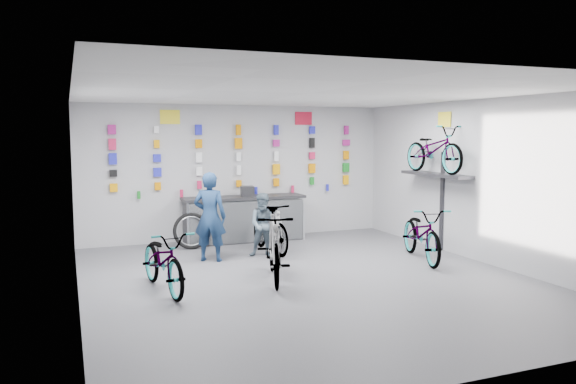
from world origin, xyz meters
name	(u,v)px	position (x,y,z in m)	size (l,w,h in m)	color
floor	(309,280)	(0.00, 0.00, 0.00)	(8.00, 8.00, 0.00)	#4D4D52
ceiling	(309,93)	(0.00, 0.00, 3.00)	(8.00, 8.00, 0.00)	white
wall_back	(238,172)	(0.00, 4.00, 1.50)	(7.00, 7.00, 0.00)	silver
wall_front	(480,227)	(0.00, -4.00, 1.50)	(7.00, 7.00, 0.00)	silver
wall_left	(75,197)	(-3.50, 0.00, 1.50)	(8.00, 8.00, 0.00)	silver
wall_right	(485,181)	(3.50, 0.00, 1.50)	(8.00, 8.00, 0.00)	silver
counter	(244,219)	(0.00, 3.54, 0.49)	(2.70, 0.66, 1.00)	black
merch_wall	(238,159)	(-0.01, 3.93, 1.81)	(5.57, 0.08, 1.57)	#FFA403
wall_bracket	(436,179)	(3.33, 1.20, 1.46)	(0.39, 1.90, 2.00)	#333338
sign_left	(170,117)	(-1.50, 3.98, 2.72)	(0.42, 0.02, 0.30)	yellow
sign_right	(304,118)	(1.60, 3.98, 2.72)	(0.42, 0.02, 0.30)	red
sign_side	(444,119)	(3.48, 1.20, 2.65)	(0.02, 0.40, 0.30)	yellow
bike_left	(164,260)	(-2.29, 0.22, 0.48)	(0.63, 1.82, 0.95)	gray
bike_center	(274,246)	(-0.54, 0.15, 0.58)	(0.54, 1.92, 1.15)	gray
bike_right	(422,233)	(2.55, 0.54, 0.51)	(0.68, 1.95, 1.02)	gray
bike_service	(270,227)	(0.14, 2.25, 0.52)	(0.49, 1.73, 1.04)	gray
bike_wall	(434,149)	(3.25, 1.20, 2.05)	(0.63, 1.80, 0.95)	gray
clerk	(210,217)	(-1.15, 1.94, 0.83)	(0.61, 0.40, 1.67)	navy
customer	(264,225)	(-0.09, 1.92, 0.62)	(0.60, 0.47, 1.23)	slate
spare_wheel	(191,231)	(-1.25, 3.17, 0.37)	(0.78, 0.32, 0.76)	black
register	(247,191)	(0.08, 3.55, 1.11)	(0.28, 0.30, 0.22)	black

